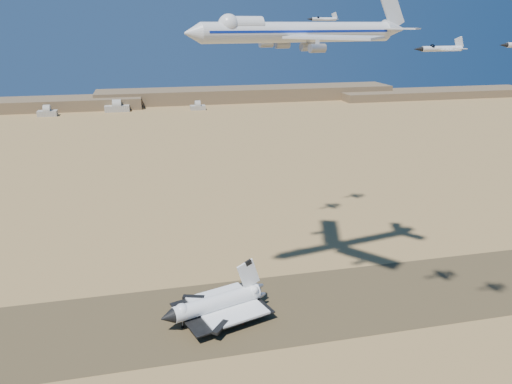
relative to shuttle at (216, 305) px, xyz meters
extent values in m
plane|color=#A47E49|center=(9.13, 0.99, -5.60)|extent=(1200.00, 1200.00, 0.00)
cube|color=brown|center=(9.13, 0.99, -5.57)|extent=(600.00, 50.00, 0.06)
cube|color=brown|center=(129.13, 540.99, 3.40)|extent=(420.00, 60.00, 18.00)
cube|color=brown|center=(409.13, 510.99, -0.10)|extent=(300.00, 60.00, 11.00)
cube|color=#ACA798|center=(-130.87, 470.99, -2.35)|extent=(22.00, 14.00, 6.50)
cube|color=#ACA798|center=(-50.87, 485.99, -1.85)|extent=(30.00, 15.00, 7.50)
cube|color=#ACA798|center=(49.13, 475.99, -2.85)|extent=(19.00, 12.50, 5.50)
cylinder|color=white|center=(0.09, 0.03, 0.79)|extent=(34.31, 15.86, 5.96)
cone|color=black|center=(-18.41, -5.75, 0.79)|extent=(6.26, 6.84, 5.67)
sphere|color=white|center=(-13.13, -4.10, 1.64)|extent=(5.54, 5.54, 5.54)
cube|color=white|center=(4.16, 1.30, -1.66)|extent=(29.99, 31.39, 0.96)
cube|color=black|center=(2.12, 0.66, -2.14)|extent=(38.12, 33.93, 0.53)
cube|color=white|center=(13.31, 4.16, 9.10)|extent=(9.65, 3.66, 12.27)
cylinder|color=gray|center=(-13.13, -4.10, -3.90)|extent=(0.38, 0.38, 3.41)
cylinder|color=black|center=(-13.13, -4.10, -5.01)|extent=(1.26, 0.81, 1.17)
cylinder|color=gray|center=(7.78, -3.15, -3.90)|extent=(0.38, 0.38, 3.41)
cylinder|color=black|center=(7.78, -3.15, -5.01)|extent=(1.26, 0.81, 1.17)
cylinder|color=gray|center=(4.60, 7.02, -3.90)|extent=(0.38, 0.38, 3.41)
cylinder|color=black|center=(4.60, 7.02, -5.01)|extent=(1.26, 0.81, 1.17)
cylinder|color=silver|center=(32.88, 8.29, 97.21)|extent=(71.26, 19.69, 6.71)
cone|color=silver|center=(-4.71, 1.26, 97.21)|extent=(6.38, 7.55, 6.71)
sphere|color=silver|center=(7.13, 3.47, 99.62)|extent=(6.91, 6.91, 6.91)
cube|color=silver|center=(38.02, -7.80, 95.95)|extent=(26.98, 30.45, 0.73)
cube|color=silver|center=(31.85, 25.15, 95.95)|extent=(18.40, 32.81, 0.73)
cube|color=silver|center=(71.20, 8.53, 98.26)|extent=(11.87, 12.50, 0.52)
cube|color=silver|center=(68.70, 21.92, 98.26)|extent=(9.26, 12.78, 0.52)
cube|color=silver|center=(69.95, 15.23, 105.07)|extent=(11.88, 2.92, 14.98)
cylinder|color=gray|center=(32.55, -1.36, 92.81)|extent=(5.65, 3.64, 2.72)
cylinder|color=gray|center=(32.23, -11.02, 92.81)|extent=(5.65, 3.64, 2.72)
cylinder|color=gray|center=(29.08, 17.17, 92.81)|extent=(5.65, 3.64, 2.72)
cylinder|color=gray|center=(25.29, 26.06, 92.81)|extent=(5.65, 3.64, 2.72)
imported|color=red|center=(4.69, -5.25, -4.59)|extent=(0.65, 0.80, 1.90)
imported|color=red|center=(7.27, -6.41, -4.61)|extent=(0.99, 1.03, 1.86)
imported|color=red|center=(8.80, -7.04, -4.60)|extent=(1.05, 1.23, 1.87)
cylinder|color=silver|center=(62.55, -30.84, 93.30)|extent=(13.11, 2.54, 1.52)
cone|color=black|center=(54.75, -31.46, 93.30)|extent=(2.93, 1.63, 1.41)
sphere|color=black|center=(59.30, -31.10, 93.85)|extent=(1.52, 1.52, 1.52)
cube|color=silver|center=(63.63, -30.76, 93.09)|extent=(4.48, 8.96, 0.27)
cube|color=silver|center=(67.96, -30.42, 93.30)|extent=(2.81, 5.60, 0.22)
cube|color=silver|center=(68.18, -30.40, 94.82)|extent=(3.30, 0.53, 3.68)
cone|color=black|center=(70.46, -46.20, 94.84)|extent=(2.44, 1.29, 1.20)
cylinder|color=silver|center=(46.08, 61.96, 94.90)|extent=(13.00, 5.39, 1.53)
cone|color=black|center=(38.56, 59.60, 94.90)|extent=(3.14, 2.21, 1.42)
sphere|color=black|center=(42.95, 60.98, 95.45)|extent=(1.53, 1.53, 1.53)
cube|color=silver|center=(47.13, 62.28, 94.69)|extent=(6.27, 9.50, 0.27)
cube|color=silver|center=(51.31, 63.59, 94.90)|extent=(3.93, 5.94, 0.22)
cube|color=silver|center=(51.51, 63.66, 96.44)|extent=(3.24, 1.25, 3.70)
cylinder|color=silver|center=(65.50, 73.51, 101.90)|extent=(12.50, 2.33, 1.45)
cone|color=black|center=(58.05, 72.98, 101.90)|extent=(2.78, 1.54, 1.35)
sphere|color=black|center=(62.40, 73.29, 102.42)|extent=(1.45, 1.45, 1.45)
cube|color=silver|center=(66.53, 73.58, 101.69)|extent=(4.21, 8.53, 0.26)
cube|color=silver|center=(70.66, 73.88, 101.90)|extent=(2.64, 5.33, 0.21)
cube|color=silver|center=(70.87, 73.89, 103.35)|extent=(3.14, 0.48, 3.51)
camera|label=1|loc=(-22.36, -162.58, 100.39)|focal=35.00mm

